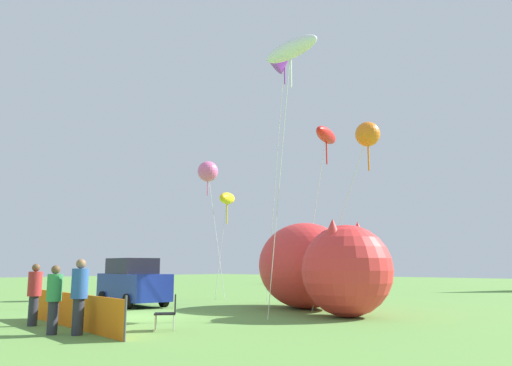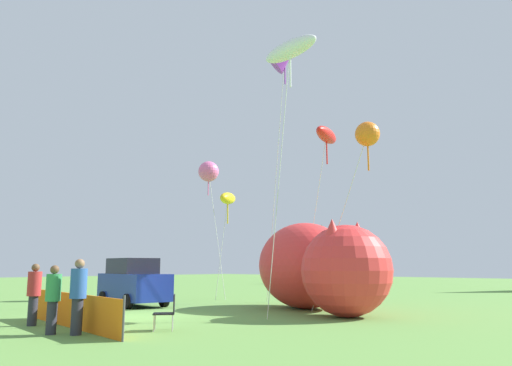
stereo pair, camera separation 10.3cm
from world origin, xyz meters
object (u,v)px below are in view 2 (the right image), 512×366
Objects in this scene: folding_chair at (168,310)px; kite_white_ghost at (290,50)px; spectator_in_red_shirt at (34,292)px; kite_purple_delta at (285,58)px; kite_red_lizard at (326,136)px; kite_pink_octopus at (209,172)px; parked_car at (133,282)px; spectator_in_black_shirt at (78,293)px; kite_orange_flower at (367,135)px; spectator_in_blue_shirt at (53,296)px; kite_yellow_hero at (228,199)px; inflatable_cat at (315,269)px.

kite_white_ghost reaches higher than folding_chair.
kite_purple_delta is at bearing 88.04° from spectator_in_red_shirt.
kite_purple_delta is 1.31× the size of kite_white_ghost.
kite_red_lizard reaches higher than kite_pink_octopus.
parked_car is at bearing -77.65° from folding_chair.
kite_red_lizard is at bearing 92.98° from spectator_in_black_shirt.
kite_orange_flower is 0.93× the size of kite_pink_octopus.
spectator_in_black_shirt is at bearing -87.02° from kite_red_lizard.
kite_yellow_hero is (-6.07, 11.61, 4.12)m from spectator_in_blue_shirt.
inflatable_cat is 4.18× the size of spectator_in_black_shirt.
kite_yellow_hero is at bearing 97.81° from parked_car.
folding_chair is at bearing -50.64° from kite_yellow_hero.
folding_chair is at bearing -104.55° from kite_white_ghost.
kite_pink_octopus is at bearing -177.48° from kite_yellow_hero.
kite_yellow_hero is (-6.89, 1.95, 3.49)m from inflatable_cat.
spectator_in_black_shirt is (-0.90, -2.07, 0.48)m from folding_chair.
kite_yellow_hero reaches higher than folding_chair.
kite_white_ghost is (4.22, -4.75, -2.49)m from kite_purple_delta.
kite_purple_delta is (-3.21, 8.66, 10.66)m from folding_chair.
kite_white_ghost is (1.63, -3.30, 7.15)m from inflatable_cat.
kite_white_ghost is at bearing -27.49° from kite_pink_octopus.
kite_white_ghost reaches higher than spectator_in_red_shirt.
parked_car is 2.30× the size of spectator_in_black_shirt.
spectator_in_black_shirt is at bearing 35.03° from spectator_in_blue_shirt.
spectator_in_blue_shirt is at bearing -56.91° from kite_pink_octopus.
kite_purple_delta is at bearing -6.62° from kite_yellow_hero.
folding_chair is at bearing -45.42° from kite_pink_octopus.
kite_purple_delta is (-2.59, 1.45, 9.64)m from inflatable_cat.
spectator_in_black_shirt is 0.33× the size of kite_yellow_hero.
kite_white_ghost reaches higher than parked_car.
parked_car is at bearing -125.34° from inflatable_cat.
kite_red_lizard is at bearing 140.29° from inflatable_cat.
kite_pink_octopus is (-7.52, 11.54, 5.70)m from spectator_in_blue_shirt.
spectator_in_black_shirt is 0.28× the size of kite_orange_flower.
spectator_in_red_shirt is 13.60m from kite_pink_octopus.
kite_pink_octopus is (-1.39, 5.29, 5.65)m from parked_car.
spectator_in_blue_shirt is 0.18× the size of kite_white_ghost.
inflatable_cat is 5.38m from kite_orange_flower.
kite_white_ghost reaches higher than kite_pink_octopus.
spectator_in_black_shirt is at bearing -108.51° from kite_orange_flower.
kite_orange_flower reaches higher than folding_chair.
kite_yellow_hero is 2.15m from kite_pink_octopus.
kite_red_lizard is 1.08× the size of kite_pink_octopus.
kite_purple_delta is at bearing 102.13° from spectator_in_black_shirt.
kite_yellow_hero is at bearing 117.61° from spectator_in_blue_shirt.
spectator_in_red_shirt is (-2.95, -9.23, -0.61)m from inflatable_cat.
spectator_in_black_shirt is at bearing -59.52° from kite_yellow_hero.
spectator_in_black_shirt is (6.67, -5.88, 0.03)m from parked_car.
kite_purple_delta reaches higher than kite_orange_flower.
spectator_in_red_shirt is 0.26× the size of kite_orange_flower.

